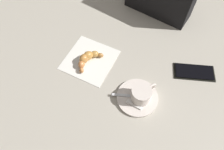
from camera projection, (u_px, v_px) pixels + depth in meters
ground_plane at (115, 76)px, 0.81m from camera, size 1.80×1.80×0.00m
saucer at (137, 97)px, 0.76m from camera, size 0.15×0.15×0.01m
espresso_cup at (142, 94)px, 0.73m from camera, size 0.07×0.10×0.06m
teaspoon at (136, 96)px, 0.75m from camera, size 0.12×0.08×0.01m
sugar_packet at (134, 104)px, 0.74m from camera, size 0.06×0.02×0.01m
napkin at (89, 60)px, 0.84m from camera, size 0.21×0.21×0.00m
croissant at (87, 58)px, 0.82m from camera, size 0.07×0.12×0.04m
cell_phone at (194, 72)px, 0.81m from camera, size 0.17×0.14×0.01m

